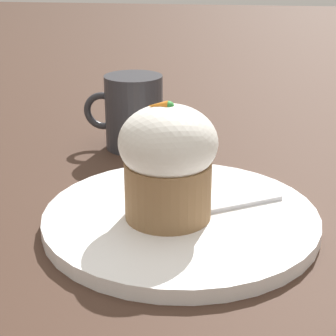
# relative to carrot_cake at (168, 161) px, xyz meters

# --- Properties ---
(ground_plane) EXTENTS (4.00, 4.00, 0.00)m
(ground_plane) POSITION_rel_carrot_cake_xyz_m (-0.01, -0.01, -0.06)
(ground_plane) COLOR #3D281E
(dessert_plate) EXTENTS (0.24, 0.24, 0.01)m
(dessert_plate) POSITION_rel_carrot_cake_xyz_m (-0.01, -0.01, -0.06)
(dessert_plate) COLOR white
(dessert_plate) RESTS_ON ground_plane
(carrot_cake) EXTENTS (0.08, 0.08, 0.10)m
(carrot_cake) POSITION_rel_carrot_cake_xyz_m (0.00, 0.00, 0.00)
(carrot_cake) COLOR olive
(carrot_cake) RESTS_ON dessert_plate
(spoon) EXTENTS (0.13, 0.09, 0.01)m
(spoon) POSITION_rel_carrot_cake_xyz_m (-0.01, -0.00, -0.05)
(spoon) COLOR silver
(spoon) RESTS_ON dessert_plate
(coffee_cup) EXTENTS (0.10, 0.07, 0.09)m
(coffee_cup) POSITION_rel_carrot_cake_xyz_m (0.07, -0.21, -0.02)
(coffee_cup) COLOR #2D2D33
(coffee_cup) RESTS_ON ground_plane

